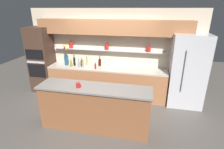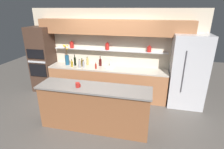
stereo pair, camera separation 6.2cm
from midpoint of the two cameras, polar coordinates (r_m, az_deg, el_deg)
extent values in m
plane|color=#4C4742|center=(4.55, -3.70, -13.94)|extent=(12.00, 12.00, 0.00)
cube|color=beige|center=(5.45, 0.79, 7.11)|extent=(5.20, 0.10, 2.60)
cube|color=#B7B7BC|center=(5.31, -0.80, 7.95)|extent=(3.47, 0.18, 0.02)
cylinder|color=#AD1E19|center=(5.68, -12.70, 9.39)|extent=(0.12, 0.12, 0.19)
sphere|color=#AD1E19|center=(5.66, -12.80, 10.53)|extent=(0.04, 0.04, 0.04)
cylinder|color=#AD1E19|center=(5.29, -1.22, 9.09)|extent=(0.11, 0.11, 0.19)
sphere|color=#AD1E19|center=(5.27, -1.23, 10.32)|extent=(0.04, 0.04, 0.04)
cylinder|color=#AD1E19|center=(5.14, 12.36, 8.04)|extent=(0.12, 0.12, 0.15)
sphere|color=#AD1E19|center=(5.12, 12.44, 9.10)|extent=(0.04, 0.04, 0.04)
cube|color=#99603D|center=(5.10, 0.29, 15.18)|extent=(4.42, 0.34, 0.42)
cube|color=#99603D|center=(5.41, -1.30, -2.60)|extent=(3.57, 0.62, 0.88)
cube|color=#ADA393|center=(5.25, -1.34, 2.01)|extent=(3.57, 0.62, 0.04)
cube|color=brown|center=(4.00, -5.33, -10.98)|extent=(2.41, 0.55, 0.98)
cube|color=slate|center=(3.76, -5.59, -4.35)|extent=(2.47, 0.61, 0.04)
cube|color=#B7B7BC|center=(5.14, 23.80, 0.87)|extent=(0.91, 0.70, 1.99)
cylinder|color=#4C4C51|center=(4.73, 22.75, 0.68)|extent=(0.02, 0.02, 1.09)
cube|color=#3D281E|center=(6.08, -21.39, 4.54)|extent=(0.68, 0.62, 2.07)
cube|color=black|center=(5.90, -22.76, 1.28)|extent=(0.57, 0.02, 0.40)
cube|color=black|center=(5.76, -23.48, 6.15)|extent=(0.57, 0.02, 0.28)
cube|color=#B7B7BC|center=(5.83, -23.13, 3.78)|extent=(0.59, 0.02, 0.06)
cylinder|color=navy|center=(5.67, -14.14, 4.61)|extent=(0.12, 0.12, 0.30)
cylinder|color=#4C3319|center=(5.60, -14.36, 7.10)|extent=(0.02, 0.03, 0.21)
sphere|color=yellow|center=(5.55, -14.18, 8.10)|extent=(0.05, 0.05, 0.05)
cylinder|color=#4C3319|center=(5.59, -14.30, 7.61)|extent=(0.01, 0.08, 0.30)
sphere|color=yellow|center=(5.54, -14.08, 9.16)|extent=(0.05, 0.05, 0.05)
cylinder|color=#4C3319|center=(5.61, -14.45, 7.40)|extent=(0.02, 0.02, 0.26)
sphere|color=yellow|center=(5.61, -14.79, 8.77)|extent=(0.05, 0.05, 0.05)
cylinder|color=#4C3319|center=(5.59, -14.56, 7.61)|extent=(0.02, 0.05, 0.31)
sphere|color=yellow|center=(5.56, -15.12, 9.13)|extent=(0.06, 0.06, 0.06)
cylinder|color=#4C3319|center=(5.59, -14.46, 7.53)|extent=(0.05, 0.02, 0.30)
sphere|color=yellow|center=(5.53, -14.86, 8.94)|extent=(0.05, 0.05, 0.05)
cylinder|color=#B7B7BC|center=(5.22, -0.50, 2.26)|extent=(0.30, 0.30, 0.02)
cylinder|color=#B7B7BC|center=(5.29, -0.22, 3.87)|extent=(0.02, 0.02, 0.22)
cylinder|color=#B7B7BC|center=(5.20, -0.38, 4.84)|extent=(0.02, 0.12, 0.02)
cylinder|color=gray|center=(5.29, -8.88, 3.19)|extent=(0.07, 0.07, 0.18)
cylinder|color=gray|center=(5.26, -8.95, 4.37)|extent=(0.03, 0.03, 0.04)
cylinder|color=black|center=(5.25, -8.97, 4.68)|extent=(0.03, 0.03, 0.01)
cylinder|color=tan|center=(5.52, -7.69, 4.14)|extent=(0.07, 0.07, 0.21)
cylinder|color=tan|center=(5.49, -7.75, 5.40)|extent=(0.03, 0.03, 0.04)
cylinder|color=black|center=(5.48, -7.76, 5.69)|extent=(0.03, 0.03, 0.01)
cylinder|color=#47380A|center=(5.43, -9.40, 3.64)|extent=(0.06, 0.06, 0.19)
cylinder|color=#47380A|center=(5.40, -9.48, 4.84)|extent=(0.03, 0.03, 0.05)
cylinder|color=black|center=(5.39, -9.50, 5.17)|extent=(0.03, 0.03, 0.01)
cylinder|color=gray|center=(5.30, -10.22, 3.25)|extent=(0.07, 0.07, 0.20)
cylinder|color=gray|center=(5.26, -10.31, 4.53)|extent=(0.03, 0.03, 0.04)
cylinder|color=black|center=(5.26, -10.33, 4.84)|extent=(0.03, 0.03, 0.01)
cylinder|color=#380C0C|center=(5.41, -3.51, 3.95)|extent=(0.08, 0.08, 0.21)
cylinder|color=#380C0C|center=(5.37, -3.55, 5.42)|extent=(0.02, 0.02, 0.08)
cylinder|color=black|center=(5.36, -3.56, 5.90)|extent=(0.03, 0.03, 0.01)
cylinder|color=black|center=(5.55, -11.67, 4.20)|extent=(0.07, 0.07, 0.25)
cylinder|color=black|center=(5.51, -11.79, 5.83)|extent=(0.02, 0.02, 0.08)
cylinder|color=black|center=(5.49, -11.83, 6.31)|extent=(0.03, 0.03, 0.01)
cylinder|color=olive|center=(5.45, -12.64, 3.34)|extent=(0.07, 0.07, 0.16)
cylinder|color=olive|center=(5.42, -12.72, 4.39)|extent=(0.03, 0.03, 0.05)
cylinder|color=black|center=(5.41, -12.75, 4.71)|extent=(0.03, 0.03, 0.01)
cylinder|color=maroon|center=(5.15, -4.95, 2.63)|extent=(0.05, 0.05, 0.14)
cylinder|color=maroon|center=(5.12, -4.98, 3.56)|extent=(0.03, 0.03, 0.04)
cylinder|color=black|center=(5.12, -4.99, 3.82)|extent=(0.03, 0.03, 0.01)
cylinder|color=maroon|center=(3.76, -10.70, -3.39)|extent=(0.09, 0.09, 0.10)
cube|color=maroon|center=(3.74, -9.92, -3.48)|extent=(0.02, 0.01, 0.07)
camera|label=1|loc=(0.03, -89.59, 0.15)|focal=28.00mm
camera|label=2|loc=(0.03, 90.41, -0.15)|focal=28.00mm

